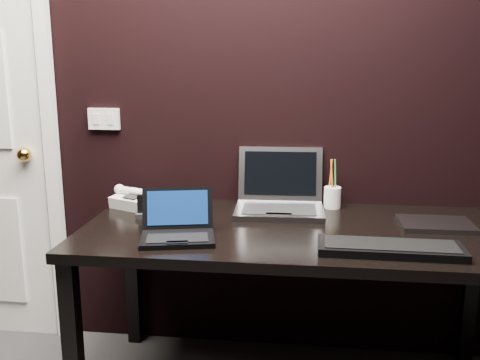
# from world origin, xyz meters

# --- Properties ---
(wall_back) EXTENTS (4.00, 0.00, 4.00)m
(wall_back) POSITION_xyz_m (0.00, 1.80, 1.30)
(wall_back) COLOR black
(wall_back) RESTS_ON ground
(wall_switch) EXTENTS (0.15, 0.02, 0.10)m
(wall_switch) POSITION_xyz_m (-0.62, 1.79, 1.12)
(wall_switch) COLOR silver
(wall_switch) RESTS_ON wall_back
(desk) EXTENTS (1.70, 0.80, 0.74)m
(desk) POSITION_xyz_m (0.30, 1.40, 0.66)
(desk) COLOR black
(desk) RESTS_ON ground
(netbook) EXTENTS (0.31, 0.29, 0.17)m
(netbook) POSITION_xyz_m (-0.14, 1.22, 0.78)
(netbook) COLOR black
(netbook) RESTS_ON desk
(silver_laptop) EXTENTS (0.39, 0.36, 0.26)m
(silver_laptop) POSITION_xyz_m (0.22, 1.63, 0.79)
(silver_laptop) COLOR gray
(silver_laptop) RESTS_ON desk
(ext_keyboard) EXTENTS (0.50, 0.18, 0.03)m
(ext_keyboard) POSITION_xyz_m (0.63, 1.16, 0.76)
(ext_keyboard) COLOR black
(ext_keyboard) RESTS_ON desk
(closed_laptop) EXTENTS (0.29, 0.21, 0.02)m
(closed_laptop) POSITION_xyz_m (0.86, 1.48, 0.75)
(closed_laptop) COLOR gray
(closed_laptop) RESTS_ON desk
(desk_phone) EXTENTS (0.23, 0.22, 0.11)m
(desk_phone) POSITION_xyz_m (-0.43, 1.62, 0.78)
(desk_phone) COLOR silver
(desk_phone) RESTS_ON desk
(mobile_phone) EXTENTS (0.06, 0.05, 0.10)m
(mobile_phone) POSITION_xyz_m (-0.35, 1.47, 0.78)
(mobile_phone) COLOR black
(mobile_phone) RESTS_ON desk
(pen_cup) EXTENTS (0.08, 0.08, 0.22)m
(pen_cup) POSITION_xyz_m (0.46, 1.72, 0.79)
(pen_cup) COLOR white
(pen_cup) RESTS_ON desk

